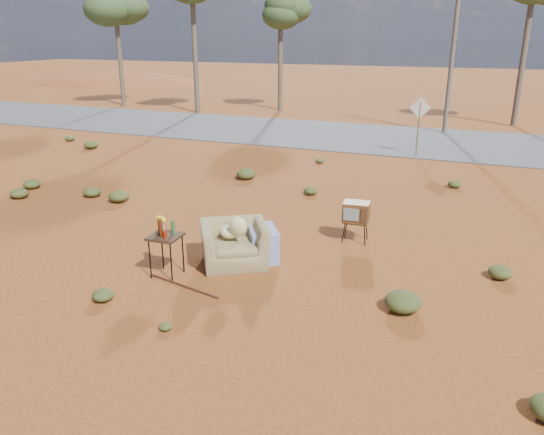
% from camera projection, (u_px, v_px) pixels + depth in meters
% --- Properties ---
extents(ground, '(140.00, 140.00, 0.00)m').
position_uv_depth(ground, '(243.00, 277.00, 10.07)').
color(ground, '#94541D').
rests_on(ground, ground).
extents(highway, '(140.00, 7.00, 0.04)m').
position_uv_depth(highway, '(391.00, 139.00, 23.15)').
color(highway, '#565659').
rests_on(highway, ground).
extents(dirt_mound, '(26.00, 18.00, 2.00)m').
position_uv_depth(dirt_mound, '(113.00, 82.00, 50.59)').
color(dirt_mound, '#9C4325').
rests_on(dirt_mound, ground).
extents(armchair, '(1.66, 1.63, 1.13)m').
position_uv_depth(armchair, '(239.00, 238.00, 10.53)').
color(armchair, olive).
rests_on(armchair, ground).
extents(tv_unit, '(0.61, 0.51, 0.90)m').
position_uv_depth(tv_unit, '(356.00, 212.00, 11.59)').
color(tv_unit, black).
rests_on(tv_unit, ground).
extents(side_table, '(0.59, 0.59, 1.13)m').
position_uv_depth(side_table, '(164.00, 233.00, 9.92)').
color(side_table, '#372414').
rests_on(side_table, ground).
extents(rusty_bar, '(1.60, 0.40, 0.04)m').
position_uv_depth(rusty_bar, '(184.00, 286.00, 9.66)').
color(rusty_bar, '#501F15').
rests_on(rusty_bar, ground).
extents(road_sign, '(0.78, 0.06, 2.19)m').
position_uv_depth(road_sign, '(419.00, 116.00, 19.50)').
color(road_sign, brown).
rests_on(road_sign, ground).
extents(eucalyptus_far_left, '(3.20, 3.20, 7.10)m').
position_uv_depth(eucalyptus_far_left, '(115.00, 6.00, 32.08)').
color(eucalyptus_far_left, brown).
rests_on(eucalyptus_far_left, ground).
extents(eucalyptus_near_left, '(3.20, 3.20, 6.60)m').
position_uv_depth(eucalyptus_near_left, '(281.00, 14.00, 30.37)').
color(eucalyptus_near_left, brown).
rests_on(eucalyptus_near_left, ground).
extents(utility_pole_center, '(1.40, 0.20, 8.00)m').
position_uv_depth(utility_pole_center, '(454.00, 39.00, 23.25)').
color(utility_pole_center, brown).
rests_on(utility_pole_center, ground).
extents(scrub_patch, '(17.49, 8.07, 0.33)m').
position_uv_depth(scrub_patch, '(286.00, 201.00, 14.17)').
color(scrub_patch, '#4C5023').
rests_on(scrub_patch, ground).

